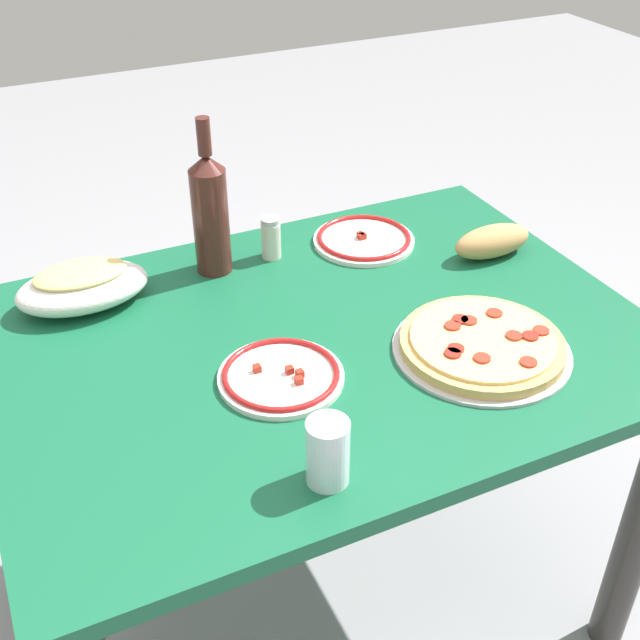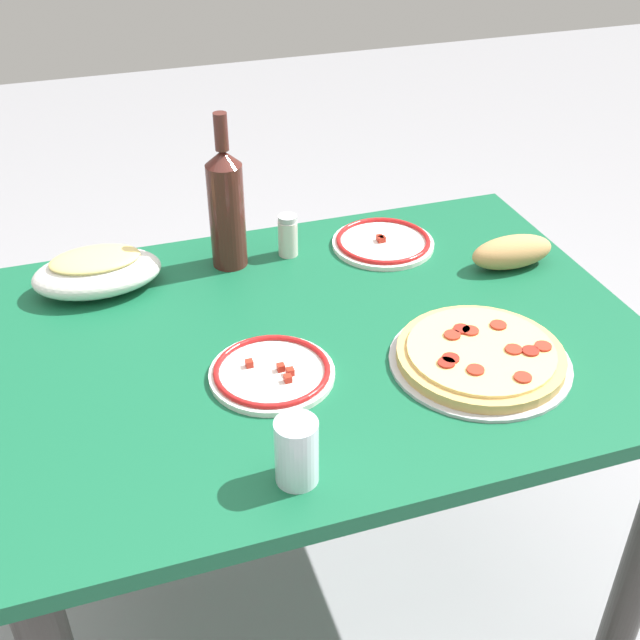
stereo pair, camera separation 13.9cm
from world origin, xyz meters
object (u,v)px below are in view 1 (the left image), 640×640
at_px(side_plate_near, 364,239).
at_px(side_plate_far, 281,375).
at_px(baked_pasta_dish, 82,285).
at_px(dining_table, 320,392).
at_px(spice_shaker, 271,238).
at_px(wine_bottle, 210,212).
at_px(bread_loaf, 492,241).
at_px(water_glass, 328,452).
at_px(pepperoni_pizza, 482,345).

xyz_separation_m(side_plate_near, side_plate_far, (0.34, 0.35, 0.00)).
distance_m(side_plate_near, side_plate_far, 0.49).
bearing_deg(baked_pasta_dish, dining_table, 142.19).
bearing_deg(side_plate_far, spice_shaker, -110.15).
xyz_separation_m(wine_bottle, bread_loaf, (-0.53, 0.19, -0.09)).
relative_size(bread_loaf, spice_shaker, 1.97).
relative_size(wine_bottle, side_plate_far, 1.51).
distance_m(baked_pasta_dish, spice_shaker, 0.38).
relative_size(baked_pasta_dish, side_plate_far, 1.17).
bearing_deg(water_glass, side_plate_far, -96.83).
bearing_deg(pepperoni_pizza, side_plate_near, -89.67).
bearing_deg(side_plate_near, water_glass, 58.03).
distance_m(wine_bottle, side_plate_far, 0.40).
relative_size(wine_bottle, side_plate_near, 1.47).
xyz_separation_m(dining_table, wine_bottle, (0.09, -0.29, 0.26)).
relative_size(dining_table, baked_pasta_dish, 4.74).
relative_size(wine_bottle, bread_loaf, 1.81).
distance_m(pepperoni_pizza, side_plate_near, 0.42).
distance_m(dining_table, bread_loaf, 0.47).
bearing_deg(bread_loaf, spice_shaker, -24.52).
height_order(dining_table, bread_loaf, bread_loaf).
relative_size(dining_table, side_plate_far, 5.52).
relative_size(dining_table, side_plate_near, 5.38).
height_order(dining_table, baked_pasta_dish, baked_pasta_dish).
relative_size(baked_pasta_dish, spice_shaker, 2.76).
distance_m(pepperoni_pizza, wine_bottle, 0.57).
height_order(baked_pasta_dish, spice_shaker, spice_shaker).
height_order(side_plate_far, spice_shaker, spice_shaker).
bearing_deg(dining_table, bread_loaf, -166.48).
distance_m(dining_table, side_plate_near, 0.37).
distance_m(baked_pasta_dish, water_glass, 0.63).
distance_m(side_plate_far, spice_shaker, 0.40).
bearing_deg(side_plate_far, side_plate_near, -133.78).
bearing_deg(baked_pasta_dish, bread_loaf, 167.88).
relative_size(dining_table, wine_bottle, 3.66).
xyz_separation_m(baked_pasta_dish, water_glass, (-0.21, 0.59, 0.01)).
xyz_separation_m(pepperoni_pizza, side_plate_near, (0.00, -0.42, -0.01)).
xyz_separation_m(side_plate_near, bread_loaf, (-0.21, 0.16, 0.02)).
bearing_deg(spice_shaker, bread_loaf, 155.48).
bearing_deg(pepperoni_pizza, dining_table, -35.66).
bearing_deg(pepperoni_pizza, bread_loaf, -127.79).
bearing_deg(side_plate_near, dining_table, 49.39).
bearing_deg(bread_loaf, baked_pasta_dish, -12.12).
height_order(pepperoni_pizza, baked_pasta_dish, baked_pasta_dish).
relative_size(side_plate_far, spice_shaker, 2.37).
height_order(baked_pasta_dish, side_plate_near, baked_pasta_dish).
height_order(dining_table, spice_shaker, spice_shaker).
height_order(pepperoni_pizza, water_glass, water_glass).
height_order(water_glass, side_plate_near, water_glass).
relative_size(dining_table, water_glass, 11.13).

